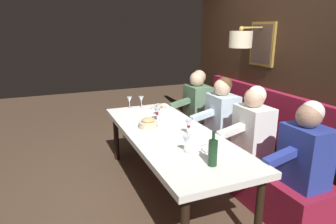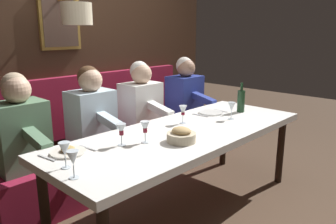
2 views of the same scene
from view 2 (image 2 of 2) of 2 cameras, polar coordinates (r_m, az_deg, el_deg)
The scene contains 18 objects.
ground_plane at distance 3.07m, azimuth 2.89°, elevation -16.51°, with size 12.00×12.00×0.00m, color #4C3828.
dining_table at distance 2.79m, azimuth 3.06°, elevation -4.46°, with size 0.90×2.41×0.74m.
banquette_bench at distance 3.55m, azimuth -8.18°, elevation -8.21°, with size 0.52×2.61×0.45m, color maroon.
back_wall_panel at distance 3.76m, azimuth -14.44°, elevation 10.67°, with size 0.59×3.81×2.90m.
diner_nearest at distance 4.07m, azimuth 2.97°, elevation 3.47°, with size 0.60×0.40×0.79m.
diner_near at distance 3.55m, azimuth -4.67°, elevation 1.90°, with size 0.60×0.40×0.79m.
diner_middle at distance 3.18m, azimuth -13.08°, elevation 0.13°, with size 0.60×0.40×0.79m.
diner_far at distance 2.88m, azimuth -24.21°, elevation -2.21°, with size 0.60×0.40×0.79m.
place_setting_0 at distance 3.35m, azimuth 7.40°, elevation -0.11°, with size 0.24×0.32×0.01m.
place_setting_1 at distance 2.36m, azimuth -16.87°, elevation -6.52°, with size 0.24×0.33×0.05m.
wine_glass_0 at distance 2.09m, azimuth -17.41°, elevation -6.25°, with size 0.07×0.07×0.16m.
wine_glass_1 at distance 2.40m, azimuth -8.06°, elevation -3.12°, with size 0.07×0.07×0.16m.
wine_glass_2 at distance 2.44m, azimuth -3.98°, elevation -2.72°, with size 0.07×0.07×0.16m.
wine_glass_3 at distance 3.13m, azimuth 10.92°, elevation 0.83°, with size 0.07×0.07×0.16m.
wine_glass_4 at distance 1.94m, azimuth -16.09°, elevation -7.75°, with size 0.07×0.07×0.16m.
wine_glass_5 at distance 2.94m, azimuth 2.60°, elevation 0.19°, with size 0.07×0.07×0.16m.
wine_bottle at distance 3.44m, azimuth 12.49°, elevation 1.91°, with size 0.08×0.08×0.30m.
bread_bowl at distance 2.48m, azimuth 2.32°, elevation -4.11°, with size 0.22×0.22×0.12m.
Camera 2 is at (-1.70, 2.02, 1.56)m, focal length 35.31 mm.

